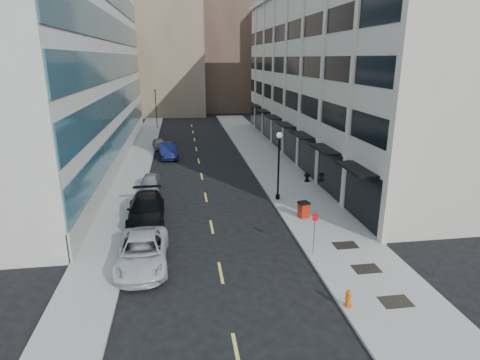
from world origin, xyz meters
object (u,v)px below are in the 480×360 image
object	(u,v)px
car_grey_sedan	(159,144)
sign_post	(315,227)
car_blue_sedan	(168,150)
trash_bin	(304,209)
fire_hydrant	(348,298)
traffic_signal	(155,92)
car_white_van	(142,252)
car_silver_sedan	(150,182)
lamppost	(279,160)
car_black_pickup	(146,210)
urn_planter	(307,176)

from	to	relation	value
car_grey_sedan	sign_post	xyz separation A→B (m)	(9.85, -29.76, 1.19)
car_blue_sedan	trash_bin	bearing A→B (deg)	-70.89
fire_hydrant	traffic_signal	bearing A→B (deg)	89.86
car_white_van	sign_post	bearing A→B (deg)	-2.94
car_silver_sedan	lamppost	distance (m)	11.23
car_black_pickup	car_grey_sedan	xyz separation A→B (m)	(-0.17, 23.17, -0.23)
traffic_signal	lamppost	bearing A→B (deg)	-72.80
traffic_signal	car_white_van	xyz separation A→B (m)	(1.41, -44.65, -4.91)
car_white_van	lamppost	xyz separation A→B (m)	(9.63, 8.97, 2.53)
car_black_pickup	car_grey_sedan	distance (m)	23.18
lamppost	sign_post	xyz separation A→B (m)	(-0.20, -9.33, -1.51)
traffic_signal	fire_hydrant	bearing A→B (deg)	-77.81
car_black_pickup	car_silver_sedan	xyz separation A→B (m)	(-0.18, 6.96, -0.20)
traffic_signal	sign_post	bearing A→B (deg)	-76.46
traffic_signal	fire_hydrant	distance (m)	51.41
trash_bin	lamppost	size ratio (longest dim) A/B	0.21
car_silver_sedan	lamppost	world-z (taller)	lamppost
fire_hydrant	urn_planter	world-z (taller)	fire_hydrant
car_white_van	car_blue_sedan	world-z (taller)	car_blue_sedan
car_black_pickup	urn_planter	world-z (taller)	car_black_pickup
car_blue_sedan	car_grey_sedan	xyz separation A→B (m)	(-1.20, 4.76, -0.20)
sign_post	urn_planter	size ratio (longest dim) A/B	3.45
fire_hydrant	trash_bin	xyz separation A→B (m)	(1.12, 10.38, 0.21)
car_white_van	sign_post	xyz separation A→B (m)	(9.43, -0.36, 1.02)
lamppost	sign_post	bearing A→B (deg)	-91.22
traffic_signal	car_blue_sedan	bearing A→B (deg)	-83.74
fire_hydrant	car_blue_sedan	bearing A→B (deg)	93.68
car_white_van	fire_hydrant	xyz separation A→B (m)	(9.39, -5.36, -0.25)
car_white_van	sign_post	distance (m)	9.49
fire_hydrant	sign_post	distance (m)	5.15
sign_post	urn_planter	world-z (taller)	sign_post
car_black_pickup	sign_post	world-z (taller)	sign_post
car_grey_sedan	fire_hydrant	xyz separation A→B (m)	(9.81, -34.76, -0.08)
fire_hydrant	trash_bin	bearing A→B (deg)	71.52
car_black_pickup	fire_hydrant	distance (m)	15.07
car_black_pickup	car_grey_sedan	size ratio (longest dim) A/B	1.61
car_silver_sedan	trash_bin	xyz separation A→B (m)	(10.93, -8.16, 0.09)
car_black_pickup	car_grey_sedan	world-z (taller)	car_black_pickup
fire_hydrant	car_white_van	bearing A→B (deg)	137.96
traffic_signal	car_grey_sedan	bearing A→B (deg)	-86.28
car_silver_sedan	lamppost	bearing A→B (deg)	-22.02
car_silver_sedan	trash_bin	bearing A→B (deg)	-35.99
car_blue_sedan	sign_post	world-z (taller)	sign_post
traffic_signal	car_black_pickup	xyz separation A→B (m)	(1.16, -38.42, -4.85)
car_white_van	car_black_pickup	world-z (taller)	car_black_pickup
fire_hydrant	car_silver_sedan	bearing A→B (deg)	105.56
trash_bin	car_blue_sedan	bearing A→B (deg)	101.92
traffic_signal	car_grey_sedan	xyz separation A→B (m)	(0.99, -15.24, -5.08)
car_grey_sedan	urn_planter	world-z (taller)	car_grey_sedan
fire_hydrant	urn_planter	xyz separation A→B (m)	(3.95, 18.52, 0.06)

